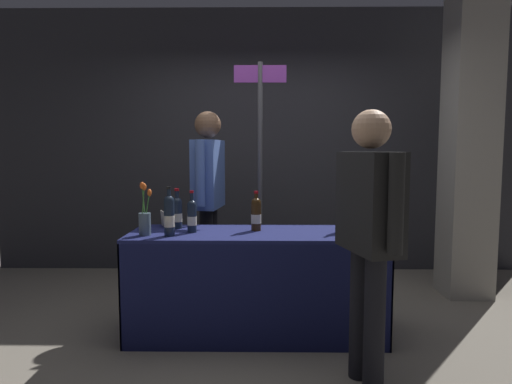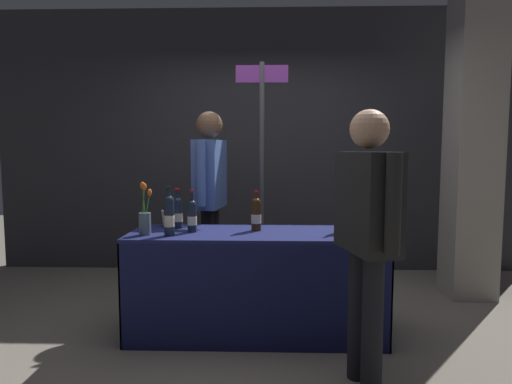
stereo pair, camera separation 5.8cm
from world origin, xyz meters
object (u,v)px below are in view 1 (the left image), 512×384
Objects in this scene: featured_wine_bottle at (169,215)px; taster_foreground_right at (369,222)px; wine_glass_near_vendor at (359,220)px; flower_vase at (145,219)px; tasting_table at (256,264)px; wine_glass_mid at (364,219)px; display_bottle_0 at (192,216)px; vendor_presenter at (208,187)px; concrete_pillar at (470,140)px; booth_signpost at (260,157)px.

featured_wine_bottle is 1.40m from taster_foreground_right.
flower_vase is (-1.53, -0.01, 0.00)m from wine_glass_near_vendor.
wine_glass_mid is (0.80, -0.02, 0.35)m from tasting_table.
flower_vase is (-0.80, -0.14, 0.36)m from tasting_table.
display_bottle_0 is 0.18× the size of vendor_presenter.
featured_wine_bottle reaches higher than display_bottle_0.
tasting_table is at bearing 14.82° from featured_wine_bottle.
concrete_pillar is 19.33× the size of wine_glass_near_vendor.
featured_wine_bottle is 1.13× the size of display_bottle_0.
booth_signpost is at bearing 128.52° from wine_glass_mid.
featured_wine_bottle is at bearing -178.46° from wine_glass_near_vendor.
concrete_pillar reaches higher than featured_wine_bottle.
featured_wine_bottle is 1.42m from wine_glass_mid.
vendor_presenter is at bearing 79.44° from featured_wine_bottle.
tasting_table is at bearing 37.63° from vendor_presenter.
concrete_pillar reaches higher than flower_vase.
featured_wine_bottle is (-0.61, -0.16, 0.40)m from tasting_table.
display_bottle_0 reaches higher than wine_glass_mid.
taster_foreground_right is (-0.08, -0.62, 0.09)m from wine_glass_near_vendor.
wine_glass_near_vendor is 1.04× the size of wine_glass_mid.
tasting_table is 1.08× the size of vendor_presenter.
wine_glass_near_vendor is 1.48m from vendor_presenter.
booth_signpost is (0.64, 1.11, 0.39)m from featured_wine_bottle.
concrete_pillar is 1.76m from wine_glass_near_vendor.
concrete_pillar is 1.97m from booth_signpost.
tasting_table is 12.75× the size of wine_glass_mid.
booth_signpost reaches higher than featured_wine_bottle.
flower_vase is at bearing -14.25° from vendor_presenter.
taster_foreground_right is at bearing -48.24° from tasting_table.
flower_vase reaches higher than tasting_table.
wine_glass_mid is (0.06, 0.10, -0.01)m from wine_glass_near_vendor.
featured_wine_bottle is 0.22× the size of taster_foreground_right.
concrete_pillar is 1.58× the size of tasting_table.
tasting_table is 1.09m from taster_foreground_right.
vendor_presenter reaches higher than tasting_table.
flower_vase is at bearing -179.57° from wine_glass_near_vendor.
booth_signpost is (0.47, 0.19, 0.27)m from vendor_presenter.
featured_wine_bottle is at bearing -120.02° from booth_signpost.
flower_vase is at bearing 53.39° from taster_foreground_right.
tasting_table is 5.32× the size of featured_wine_bottle.
concrete_pillar is at bearing 0.23° from booth_signpost.
wine_glass_near_vendor is 0.63m from taster_foreground_right.
display_bottle_0 is 2.12× the size of wine_glass_mid.
vendor_presenter is (0.17, 0.92, 0.13)m from featured_wine_bottle.
display_bottle_0 is at bearing 46.29° from featured_wine_bottle.
wine_glass_near_vendor is 0.40× the size of flower_vase.
vendor_presenter is 1.86m from taster_foreground_right.
concrete_pillar is 1.71× the size of vendor_presenter.
wine_glass_mid is 1.32m from booth_signpost.
tasting_table is at bearing 170.30° from wine_glass_near_vendor.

